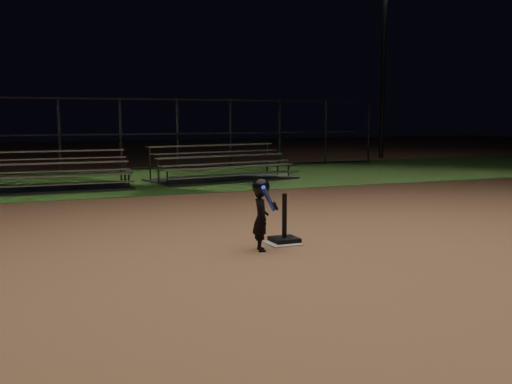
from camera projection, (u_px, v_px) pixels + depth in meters
name	position (u px, v px, depth m)	size (l,w,h in m)	color
ground	(283.00, 244.00, 8.69)	(80.00, 80.00, 0.00)	#AA734D
grass_strip	(140.00, 179.00, 17.84)	(60.00, 8.00, 0.01)	#264C18
home_plate	(283.00, 243.00, 8.68)	(0.45, 0.45, 0.02)	beige
batting_tee	(284.00, 233.00, 8.75)	(0.38, 0.38, 0.71)	black
child_batter	(261.00, 212.00, 8.20)	(0.43, 0.57, 1.01)	black
bleacher_left	(50.00, 182.00, 15.13)	(3.98, 1.94, 0.97)	#AEAEB3
bleacher_right	(222.00, 173.00, 17.49)	(4.46, 2.74, 1.02)	silver
backstop_fence	(121.00, 134.00, 20.43)	(20.08, 0.08, 2.50)	#38383D
light_pole_right	(385.00, 46.00, 26.34)	(0.90, 0.53, 8.30)	#2D2D30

